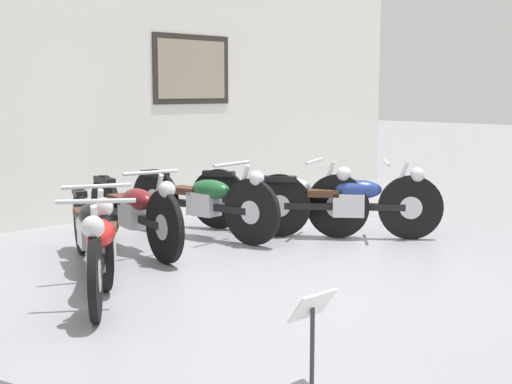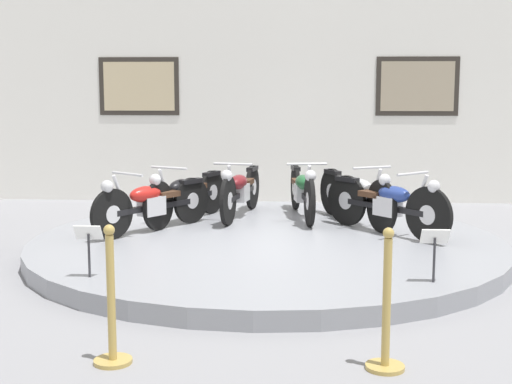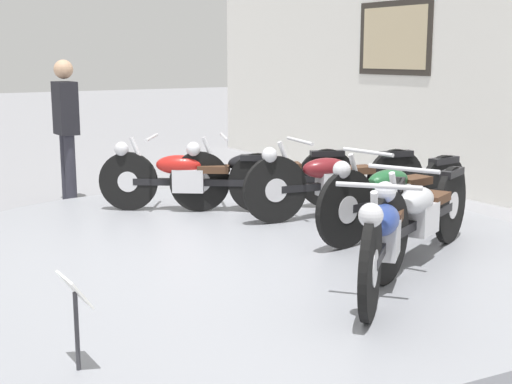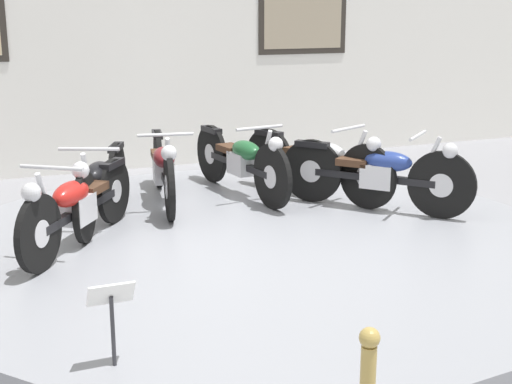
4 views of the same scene
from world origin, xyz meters
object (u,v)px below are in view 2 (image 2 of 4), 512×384
at_px(motorcycle_blue, 388,203).
at_px(stanchion_post_right_of_entry, 386,322).
at_px(motorcycle_silver, 357,194).
at_px(motorcycle_green, 302,189).
at_px(motorcycle_black, 185,194).
at_px(stanchion_post_left_of_entry, 112,317).
at_px(motorcycle_maroon, 240,189).
at_px(info_placard_front_left, 89,239).
at_px(motorcycle_red, 151,202).
at_px(info_placard_front_centre, 435,244).

distance_m(motorcycle_blue, stanchion_post_right_of_entry, 3.91).
bearing_deg(stanchion_post_right_of_entry, motorcycle_silver, 87.85).
bearing_deg(motorcycle_green, motorcycle_black, -165.56).
distance_m(stanchion_post_left_of_entry, stanchion_post_right_of_entry, 1.96).
xyz_separation_m(motorcycle_maroon, motorcycle_blue, (1.91, -1.07, 0.00)).
height_order(info_placard_front_left, stanchion_post_right_of_entry, stanchion_post_right_of_entry).
relative_size(motorcycle_green, info_placard_front_left, 3.91).
distance_m(motorcycle_black, motorcycle_blue, 2.71).
height_order(motorcycle_red, motorcycle_silver, motorcycle_silver).
distance_m(motorcycle_maroon, stanchion_post_right_of_entry, 5.15).
xyz_separation_m(motorcycle_silver, motorcycle_blue, (0.32, -0.67, -0.00)).
xyz_separation_m(motorcycle_green, info_placard_front_left, (-2.06, -3.30, -0.03)).
xyz_separation_m(info_placard_front_left, info_placard_front_centre, (3.25, 0.00, 0.00)).
relative_size(motorcycle_red, motorcycle_blue, 1.04).
xyz_separation_m(motorcycle_blue, info_placard_front_centre, (0.15, -2.22, -0.03)).
distance_m(motorcycle_red, info_placard_front_centre, 3.81).
bearing_deg(stanchion_post_right_of_entry, stanchion_post_left_of_entry, 180.00).
bearing_deg(motorcycle_blue, motorcycle_black, 165.75).
xyz_separation_m(info_placard_front_centre, stanchion_post_left_of_entry, (-2.61, -1.65, -0.21)).
xyz_separation_m(motorcycle_maroon, motorcycle_silver, (1.59, -0.41, 0.00)).
height_order(motorcycle_red, info_placard_front_centre, motorcycle_red).
xyz_separation_m(motorcycle_red, info_placard_front_left, (-0.15, -2.22, -0.01)).
bearing_deg(motorcycle_maroon, motorcycle_blue, -29.37).
xyz_separation_m(motorcycle_green, motorcycle_blue, (1.04, -1.08, -0.00)).
bearing_deg(motorcycle_blue, motorcycle_red, -179.91).
bearing_deg(info_placard_front_centre, motorcycle_black, 133.86).
relative_size(motorcycle_green, stanchion_post_left_of_entry, 1.96).
height_order(motorcycle_black, stanchion_post_left_of_entry, stanchion_post_left_of_entry).
xyz_separation_m(motorcycle_green, stanchion_post_left_of_entry, (-1.41, -4.95, -0.24)).
bearing_deg(info_placard_front_centre, stanchion_post_left_of_entry, -147.64).
relative_size(motorcycle_maroon, info_placard_front_left, 3.87).
xyz_separation_m(motorcycle_green, info_placard_front_centre, (1.19, -3.30, -0.03)).
height_order(motorcycle_black, motorcycle_silver, motorcycle_silver).
height_order(motorcycle_red, stanchion_post_left_of_entry, stanchion_post_left_of_entry).
height_order(motorcycle_green, stanchion_post_left_of_entry, stanchion_post_left_of_entry).
bearing_deg(motorcycle_maroon, motorcycle_red, -133.93).
xyz_separation_m(motorcycle_red, info_placard_front_centre, (3.10, -2.22, -0.01)).
relative_size(motorcycle_green, stanchion_post_right_of_entry, 1.96).
bearing_deg(info_placard_front_left, stanchion_post_right_of_entry, -32.36).
height_order(motorcycle_maroon, stanchion_post_right_of_entry, stanchion_post_right_of_entry).
bearing_deg(motorcycle_blue, motorcycle_silver, 115.84).
height_order(motorcycle_silver, stanchion_post_left_of_entry, stanchion_post_left_of_entry).
bearing_deg(motorcycle_green, info_placard_front_left, -121.98).
height_order(info_placard_front_centre, stanchion_post_right_of_entry, stanchion_post_right_of_entry).
relative_size(stanchion_post_left_of_entry, stanchion_post_right_of_entry, 1.00).
bearing_deg(motorcycle_green, stanchion_post_right_of_entry, -83.69).
relative_size(info_placard_front_left, stanchion_post_left_of_entry, 0.50).
bearing_deg(motorcycle_green, stanchion_post_left_of_entry, -105.94).
bearing_deg(info_placard_front_centre, info_placard_front_left, 180.00).
distance_m(info_placard_front_left, info_placard_front_centre, 3.25).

